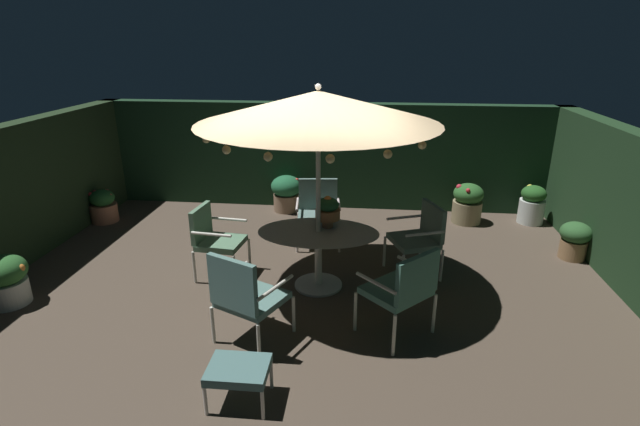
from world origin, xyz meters
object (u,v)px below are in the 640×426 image
at_px(centerpiece_planter, 328,210).
at_px(potted_plant_right_near, 575,239).
at_px(patio_umbrella, 318,107).
at_px(patio_chair_southeast, 245,294).
at_px(patio_chair_north, 421,234).
at_px(patio_chair_south, 404,287).
at_px(ottoman_footrest, 238,371).
at_px(potted_plant_left_far, 467,203).
at_px(potted_plant_back_right, 103,206).
at_px(potted_plant_front_corner, 6,279).
at_px(patio_dining_table, 318,245).
at_px(patio_chair_northeast, 318,208).
at_px(potted_plant_back_left, 532,204).
at_px(patio_chair_east, 214,236).
at_px(potted_plant_left_near, 286,192).

xyz_separation_m(centerpiece_planter, potted_plant_right_near, (3.42, 1.03, -0.68)).
relative_size(centerpiece_planter, potted_plant_right_near, 0.75).
relative_size(patio_umbrella, patio_chair_southeast, 2.71).
relative_size(patio_chair_north, patio_chair_south, 0.96).
distance_m(centerpiece_planter, ottoman_footrest, 2.41).
bearing_deg(ottoman_footrest, potted_plant_left_far, 59.27).
height_order(centerpiece_planter, potted_plant_back_right, centerpiece_planter).
xyz_separation_m(patio_chair_north, potted_plant_left_far, (0.98, 1.97, -0.21)).
height_order(patio_chair_north, potted_plant_front_corner, patio_chair_north).
distance_m(ottoman_footrest, potted_plant_right_near, 5.16).
relative_size(patio_dining_table, patio_umbrella, 0.54).
distance_m(patio_chair_northeast, ottoman_footrest, 3.51).
bearing_deg(ottoman_footrest, patio_chair_northeast, 85.09).
xyz_separation_m(ottoman_footrest, potted_plant_back_left, (3.80, 4.67, 0.01)).
xyz_separation_m(patio_chair_east, potted_plant_back_right, (-2.51, 1.71, -0.29)).
xyz_separation_m(centerpiece_planter, patio_chair_north, (1.19, 0.35, -0.42)).
height_order(patio_dining_table, patio_chair_east, patio_chair_east).
bearing_deg(ottoman_footrest, potted_plant_right_near, 39.60).
bearing_deg(potted_plant_front_corner, potted_plant_back_left, 25.95).
distance_m(patio_chair_east, patio_chair_south, 2.62).
bearing_deg(potted_plant_left_far, potted_plant_front_corner, -150.71).
relative_size(patio_chair_east, potted_plant_back_right, 1.69).
bearing_deg(patio_chair_northeast, potted_plant_left_near, 118.15).
relative_size(patio_chair_northeast, potted_plant_back_left, 1.47).
height_order(potted_plant_right_near, potted_plant_left_far, potted_plant_left_far).
distance_m(potted_plant_back_right, potted_plant_front_corner, 2.69).
bearing_deg(potted_plant_front_corner, ottoman_footrest, -22.41).
bearing_deg(patio_umbrella, patio_chair_southeast, -115.18).
bearing_deg(patio_dining_table, patio_chair_northeast, 96.39).
bearing_deg(patio_chair_north, centerpiece_planter, -163.60).
height_order(ottoman_footrest, potted_plant_left_far, potted_plant_left_far).
xyz_separation_m(patio_dining_table, potted_plant_left_near, (-0.88, 2.74, -0.22)).
distance_m(potted_plant_left_near, potted_plant_back_left, 4.23).
distance_m(centerpiece_planter, patio_chair_south, 1.49).
bearing_deg(potted_plant_right_near, ottoman_footrest, -140.40).
relative_size(patio_chair_east, potted_plant_right_near, 1.75).
bearing_deg(potted_plant_back_right, centerpiece_planter, -23.17).
xyz_separation_m(potted_plant_left_near, potted_plant_left_far, (3.15, -0.26, -0.00)).
bearing_deg(potted_plant_left_near, centerpiece_planter, -69.26).
bearing_deg(potted_plant_front_corner, patio_chair_east, 23.52).
xyz_separation_m(patio_dining_table, potted_plant_right_near, (3.52, 1.19, -0.28)).
bearing_deg(potted_plant_front_corner, patio_chair_north, 15.05).
xyz_separation_m(potted_plant_left_near, potted_plant_back_left, (4.23, -0.17, -0.02)).
xyz_separation_m(patio_chair_south, potted_plant_back_right, (-4.87, 2.84, -0.31)).
xyz_separation_m(centerpiece_planter, patio_chair_east, (-1.48, 0.00, -0.42)).
xyz_separation_m(patio_chair_south, potted_plant_left_near, (-1.86, 3.72, -0.24)).
height_order(patio_chair_northeast, patio_chair_south, patio_chair_south).
xyz_separation_m(potted_plant_back_left, potted_plant_left_far, (-1.08, -0.09, 0.02)).
xyz_separation_m(potted_plant_back_right, potted_plant_left_far, (6.15, 0.62, 0.07)).
height_order(patio_umbrella, centerpiece_planter, patio_umbrella).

